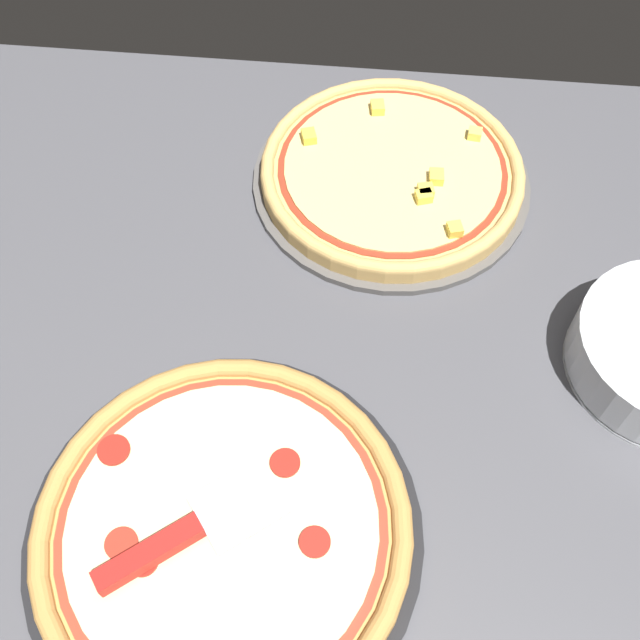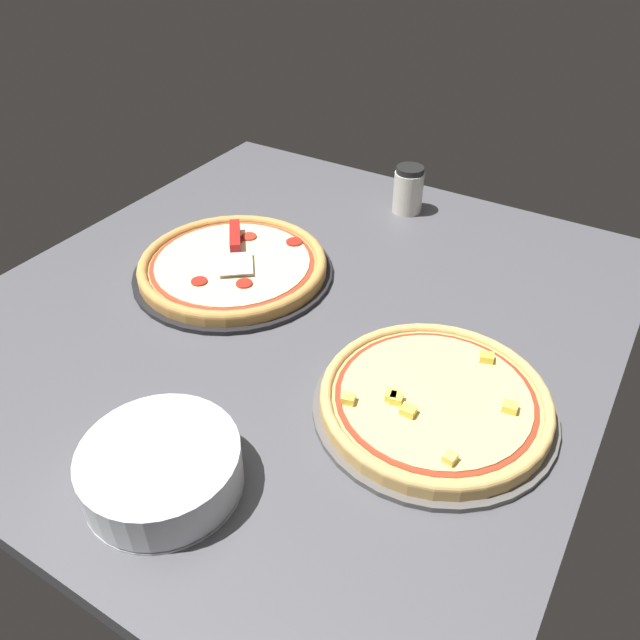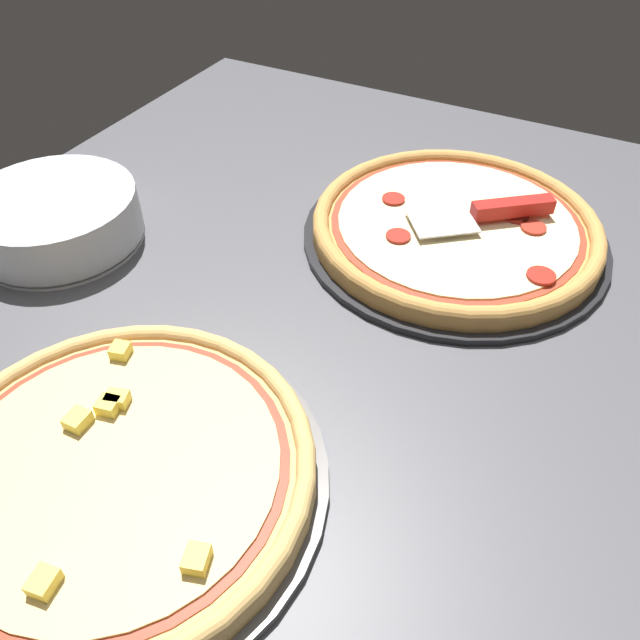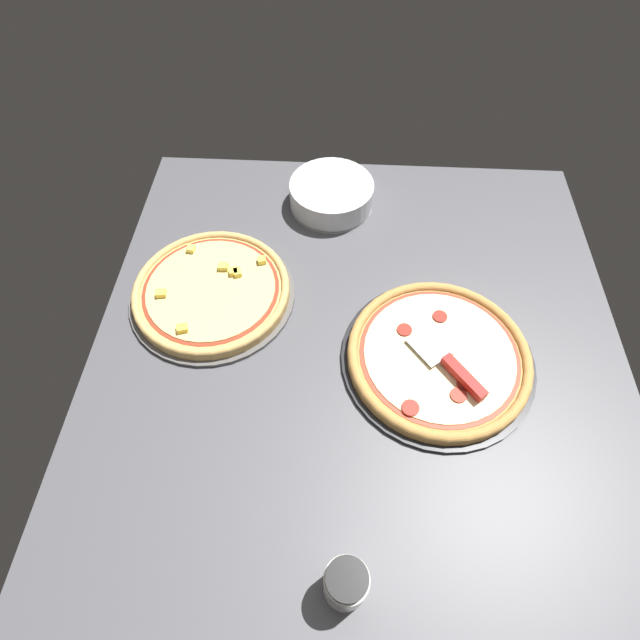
{
  "view_description": "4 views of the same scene",
  "coord_description": "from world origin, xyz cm",
  "px_view_note": "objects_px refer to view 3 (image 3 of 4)",
  "views": [
    {
      "loc": [
        9.42,
        -39.55,
        78.06
      ],
      "look_at": [
        4.56,
        8.56,
        3.0
      ],
      "focal_mm": 42.0,
      "sensor_mm": 36.0,
      "label": 1
    },
    {
      "loc": [
        81.02,
        55.22,
        71.98
      ],
      "look_at": [
        4.56,
        8.56,
        3.0
      ],
      "focal_mm": 35.0,
      "sensor_mm": 36.0,
      "label": 2
    },
    {
      "loc": [
        -19.03,
        53.84,
        50.93
      ],
      "look_at": [
        4.56,
        8.56,
        3.0
      ],
      "focal_mm": 35.0,
      "sensor_mm": 36.0,
      "label": 3
    },
    {
      "loc": [
        -58.26,
        5.11,
        93.62
      ],
      "look_at": [
        4.56,
        8.56,
        3.0
      ],
      "focal_mm": 28.0,
      "sensor_mm": 36.0,
      "label": 4
    }
  ],
  "objects_px": {
    "pizza_back": "(116,470)",
    "serving_spatula": "(497,210)",
    "pizza_front": "(456,226)",
    "plate_stack": "(56,218)"
  },
  "relations": [
    {
      "from": "serving_spatula",
      "to": "plate_stack",
      "type": "distance_m",
      "value": 0.59
    },
    {
      "from": "pizza_front",
      "to": "serving_spatula",
      "type": "distance_m",
      "value": 0.06
    },
    {
      "from": "pizza_front",
      "to": "pizza_back",
      "type": "relative_size",
      "value": 1.07
    },
    {
      "from": "serving_spatula",
      "to": "plate_stack",
      "type": "xyz_separation_m",
      "value": [
        0.52,
        0.28,
        -0.01
      ]
    },
    {
      "from": "pizza_front",
      "to": "pizza_back",
      "type": "height_order",
      "value": "pizza_back"
    },
    {
      "from": "pizza_back",
      "to": "serving_spatula",
      "type": "distance_m",
      "value": 0.57
    },
    {
      "from": "pizza_front",
      "to": "plate_stack",
      "type": "relative_size",
      "value": 1.75
    },
    {
      "from": "pizza_front",
      "to": "plate_stack",
      "type": "distance_m",
      "value": 0.54
    },
    {
      "from": "pizza_front",
      "to": "pizza_back",
      "type": "distance_m",
      "value": 0.53
    },
    {
      "from": "pizza_back",
      "to": "plate_stack",
      "type": "relative_size",
      "value": 1.63
    }
  ]
}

